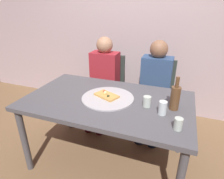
# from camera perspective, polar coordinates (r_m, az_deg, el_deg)

# --- Properties ---
(ground_plane) EXTENTS (8.00, 8.00, 0.00)m
(ground_plane) POSITION_cam_1_polar(r_m,az_deg,el_deg) (2.20, -1.17, -20.17)
(ground_plane) COLOR brown
(back_wall) EXTENTS (6.00, 0.10, 2.60)m
(back_wall) POSITION_cam_1_polar(r_m,az_deg,el_deg) (2.85, 8.93, 19.21)
(back_wall) COLOR #B29EA3
(back_wall) RESTS_ON ground_plane
(dining_table) EXTENTS (1.53, 0.90, 0.74)m
(dining_table) POSITION_cam_1_polar(r_m,az_deg,el_deg) (1.80, -1.35, -5.00)
(dining_table) COLOR #4C4C51
(dining_table) RESTS_ON ground_plane
(pizza_tray) EXTENTS (0.48, 0.48, 0.01)m
(pizza_tray) POSITION_cam_1_polar(r_m,az_deg,el_deg) (1.77, -1.13, -2.56)
(pizza_tray) COLOR #ADADB2
(pizza_tray) RESTS_ON dining_table
(pizza_slice_last) EXTENTS (0.25, 0.21, 0.05)m
(pizza_slice_last) POSITION_cam_1_polar(r_m,az_deg,el_deg) (1.78, -1.67, -1.70)
(pizza_slice_last) COLOR tan
(pizza_slice_last) RESTS_ON pizza_tray
(wine_bottle) EXTENTS (0.08, 0.08, 0.29)m
(wine_bottle) POSITION_cam_1_polar(r_m,az_deg,el_deg) (1.63, 18.44, -2.25)
(wine_bottle) COLOR brown
(wine_bottle) RESTS_ON dining_table
(tumbler_near) EXTENTS (0.07, 0.07, 0.09)m
(tumbler_near) POSITION_cam_1_polar(r_m,az_deg,el_deg) (1.65, 10.48, -3.56)
(tumbler_near) COLOR #B7C6BC
(tumbler_near) RESTS_ON dining_table
(tumbler_far) EXTENTS (0.06, 0.06, 0.09)m
(tumbler_far) POSITION_cam_1_polar(r_m,az_deg,el_deg) (1.42, 19.30, -9.73)
(tumbler_far) COLOR #B7C6BC
(tumbler_far) RESTS_ON dining_table
(wine_glass) EXTENTS (0.07, 0.07, 0.11)m
(wine_glass) POSITION_cam_1_polar(r_m,az_deg,el_deg) (1.55, 14.98, -5.37)
(wine_glass) COLOR silver
(wine_glass) RESTS_ON dining_table
(chair_left) EXTENTS (0.44, 0.44, 0.90)m
(chair_left) POSITION_cam_1_polar(r_m,az_deg,el_deg) (2.69, -1.57, 1.88)
(chair_left) COLOR #2D3833
(chair_left) RESTS_ON ground_plane
(chair_right) EXTENTS (0.44, 0.44, 0.90)m
(chair_right) POSITION_cam_1_polar(r_m,az_deg,el_deg) (2.54, 12.89, -0.22)
(chair_right) COLOR #2D3833
(chair_right) RESTS_ON ground_plane
(guest_in_sweater) EXTENTS (0.36, 0.56, 1.17)m
(guest_in_sweater) POSITION_cam_1_polar(r_m,az_deg,el_deg) (2.51, -2.89, 3.34)
(guest_in_sweater) COLOR maroon
(guest_in_sweater) RESTS_ON ground_plane
(guest_in_beanie) EXTENTS (0.36, 0.56, 1.17)m
(guest_in_beanie) POSITION_cam_1_polar(r_m,az_deg,el_deg) (2.35, 12.63, 1.18)
(guest_in_beanie) COLOR navy
(guest_in_beanie) RESTS_ON ground_plane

